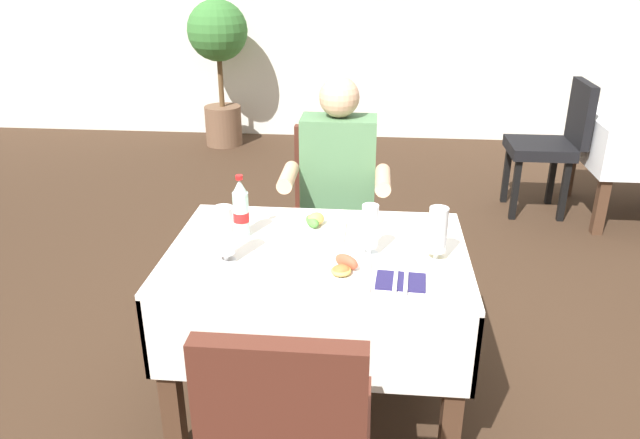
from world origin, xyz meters
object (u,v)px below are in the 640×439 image
at_px(plate_far_diner, 314,227).
at_px(beer_glass_right, 370,230).
at_px(main_dining_table, 318,289).
at_px(plate_near_camera, 338,271).
at_px(background_chair_left, 554,140).
at_px(chair_near_camera_side, 290,436).
at_px(chair_far_diner_seat, 332,213).
at_px(cola_bottle_primary, 241,210).
at_px(napkin_cutlery_set, 401,281).
at_px(potted_plant_corner, 219,52).
at_px(beer_glass_left, 225,234).
at_px(seated_diner_far, 337,192).
at_px(beer_glass_middle, 437,234).

distance_m(plate_far_diner, beer_glass_right, 0.31).
xyz_separation_m(main_dining_table, plate_near_camera, (0.09, -0.20, 0.19)).
bearing_deg(background_chair_left, chair_near_camera_side, -115.66).
bearing_deg(background_chair_left, chair_far_diner_seat, -134.69).
distance_m(cola_bottle_primary, napkin_cutlery_set, 0.71).
relative_size(chair_near_camera_side, beer_glass_right, 4.84).
bearing_deg(chair_far_diner_seat, napkin_cutlery_set, -73.21).
relative_size(chair_far_diner_seat, plate_near_camera, 3.84).
xyz_separation_m(main_dining_table, potted_plant_corner, (-1.32, 3.81, 0.35)).
relative_size(napkin_cutlery_set, potted_plant_corner, 0.14).
height_order(beer_glass_left, cola_bottle_primary, cola_bottle_primary).
relative_size(main_dining_table, beer_glass_right, 5.69).
distance_m(beer_glass_right, napkin_cutlery_set, 0.25).
bearing_deg(background_chair_left, napkin_cutlery_set, -114.95).
height_order(chair_near_camera_side, plate_near_camera, chair_near_camera_side).
relative_size(main_dining_table, chair_near_camera_side, 1.18).
height_order(background_chair_left, potted_plant_corner, potted_plant_corner).
relative_size(beer_glass_left, beer_glass_right, 1.08).
bearing_deg(beer_glass_right, napkin_cutlery_set, -60.84).
bearing_deg(plate_far_diner, potted_plant_corner, 109.46).
relative_size(chair_near_camera_side, background_chair_left, 1.00).
relative_size(chair_far_diner_seat, beer_glass_left, 4.49).
relative_size(beer_glass_right, potted_plant_corner, 0.14).
relative_size(plate_near_camera, beer_glass_left, 1.17).
xyz_separation_m(seated_diner_far, beer_glass_left, (-0.35, -0.82, 0.14)).
xyz_separation_m(plate_far_diner, beer_glass_middle, (0.47, -0.22, 0.09)).
relative_size(beer_glass_left, beer_glass_middle, 1.05).
xyz_separation_m(plate_near_camera, plate_far_diner, (-0.12, 0.37, 0.00)).
height_order(chair_near_camera_side, potted_plant_corner, potted_plant_corner).
bearing_deg(main_dining_table, chair_near_camera_side, -90.00).
distance_m(chair_far_diner_seat, cola_bottle_primary, 0.82).
xyz_separation_m(plate_far_diner, cola_bottle_primary, (-0.28, -0.07, 0.09)).
bearing_deg(cola_bottle_primary, chair_far_diner_seat, 65.85).
bearing_deg(background_chair_left, cola_bottle_primary, -129.26).
bearing_deg(beer_glass_left, background_chair_left, 53.32).
xyz_separation_m(chair_far_diner_seat, seated_diner_far, (0.03, -0.11, 0.16)).
bearing_deg(potted_plant_corner, plate_far_diner, -70.54).
xyz_separation_m(chair_far_diner_seat, background_chair_left, (1.48, 1.50, 0.00)).
bearing_deg(potted_plant_corner, plate_near_camera, -70.65).
relative_size(seated_diner_far, napkin_cutlery_set, 6.53).
relative_size(plate_far_diner, potted_plant_corner, 0.18).
relative_size(beer_glass_middle, potted_plant_corner, 0.15).
distance_m(chair_near_camera_side, background_chair_left, 3.43).
bearing_deg(plate_far_diner, beer_glass_middle, -24.60).
xyz_separation_m(beer_glass_right, background_chair_left, (1.29, 2.32, -0.29)).
distance_m(chair_near_camera_side, cola_bottle_primary, 0.99).
xyz_separation_m(chair_far_diner_seat, beer_glass_left, (-0.32, -0.93, 0.29)).
bearing_deg(plate_near_camera, main_dining_table, 114.61).
xyz_separation_m(seated_diner_far, plate_near_camera, (0.06, -0.88, 0.04)).
relative_size(plate_far_diner, napkin_cutlery_set, 1.31).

